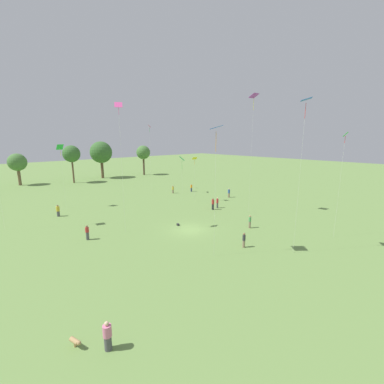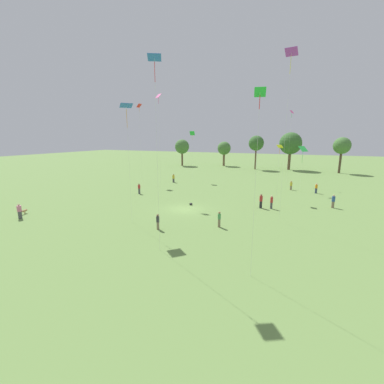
% 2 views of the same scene
% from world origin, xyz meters
% --- Properties ---
extents(ground_plane, '(240.00, 240.00, 0.00)m').
position_xyz_m(ground_plane, '(0.00, 0.00, 0.00)').
color(ground_plane, '#6B8E47').
extents(tree_1, '(4.21, 4.21, 7.77)m').
position_xyz_m(tree_1, '(-9.89, 51.51, 5.57)').
color(tree_1, brown).
rests_on(tree_1, ground_plane).
extents(tree_2, '(4.26, 4.26, 9.60)m').
position_xyz_m(tree_2, '(1.08, 46.17, 7.41)').
color(tree_2, brown).
rests_on(tree_2, ground_plane).
extents(tree_3, '(6.12, 6.12, 10.49)m').
position_xyz_m(tree_3, '(10.08, 49.16, 7.37)').
color(tree_3, brown).
rests_on(tree_3, ground_plane).
extents(tree_4, '(4.22, 4.22, 9.15)m').
position_xyz_m(tree_4, '(22.50, 46.73, 6.95)').
color(tree_4, brown).
rests_on(tree_4, ground_plane).
extents(person_0, '(0.46, 0.46, 1.78)m').
position_xyz_m(person_0, '(10.33, 4.63, 0.90)').
color(person_0, '#4C4C51').
rests_on(person_0, ground_plane).
extents(person_1, '(0.59, 0.59, 1.73)m').
position_xyz_m(person_1, '(-15.78, -11.02, 0.84)').
color(person_1, '#4C4C51').
rests_on(person_1, ground_plane).
extents(person_2, '(0.33, 0.33, 1.62)m').
position_xyz_m(person_2, '(0.67, -7.86, 0.82)').
color(person_2, '#847056').
rests_on(person_2, ground_plane).
extents(person_3, '(0.63, 0.63, 1.74)m').
position_xyz_m(person_3, '(-10.56, 17.29, 0.85)').
color(person_3, '#4C4C51').
rests_on(person_3, ground_plane).
extents(person_4, '(0.51, 0.51, 1.66)m').
position_xyz_m(person_4, '(16.06, 17.37, 0.82)').
color(person_4, '#333D5B').
rests_on(person_4, ground_plane).
extents(person_5, '(0.39, 0.39, 1.68)m').
position_xyz_m(person_5, '(6.15, -4.74, 0.85)').
color(person_5, '#847056').
rests_on(person_5, ground_plane).
extents(person_6, '(0.57, 0.57, 1.89)m').
position_xyz_m(person_6, '(9.01, 4.41, 0.94)').
color(person_6, '#232328').
rests_on(person_6, ground_plane).
extents(person_7, '(0.54, 0.54, 1.78)m').
position_xyz_m(person_7, '(17.76, 8.33, 0.88)').
color(person_7, '#847056').
rests_on(person_7, ground_plane).
extents(person_8, '(0.48, 0.48, 1.72)m').
position_xyz_m(person_8, '(-10.74, 5.37, 0.85)').
color(person_8, '#4C4C51').
rests_on(person_8, ground_plane).
extents(person_9, '(0.46, 0.46, 1.62)m').
position_xyz_m(person_9, '(12.08, 18.75, 0.80)').
color(person_9, '#847056').
rests_on(person_9, ground_plane).
extents(kite_0, '(1.10, 0.75, 10.38)m').
position_xyz_m(kite_0, '(-8.21, 21.61, 9.66)').
color(kite_0, green).
rests_on(kite_0, ground_plane).
extents(kite_1, '(1.62, 1.62, 7.71)m').
position_xyz_m(kite_1, '(13.52, 17.43, 7.11)').
color(kite_1, green).
rests_on(kite_1, ground_plane).
extents(kite_2, '(0.73, 0.57, 11.99)m').
position_xyz_m(kite_2, '(11.00, -13.13, 10.94)').
color(kite_2, green).
rests_on(kite_2, ground_plane).
extents(kite_3, '(1.68, 1.68, 12.44)m').
position_xyz_m(kite_3, '(-3.10, -7.07, 11.91)').
color(kite_3, blue).
rests_on(kite_3, ground_plane).
extents(kite_5, '(1.00, 0.94, 8.10)m').
position_xyz_m(kite_5, '(10.41, 10.26, 7.57)').
color(kite_5, yellow).
rests_on(kite_5, ground_plane).
extents(kite_6, '(1.31, 1.29, 14.86)m').
position_xyz_m(kite_6, '(3.30, -12.02, 14.07)').
color(kite_6, blue).
rests_on(kite_6, ground_plane).
extents(kite_7, '(1.04, 0.94, 15.30)m').
position_xyz_m(kite_7, '(-6.33, 4.82, 14.18)').
color(kite_7, '#E54C99').
rests_on(kite_7, ground_plane).
extents(kite_8, '(1.26, 1.15, 17.50)m').
position_xyz_m(kite_8, '(11.74, -0.58, 16.58)').
color(kite_8, purple).
rests_on(kite_8, ground_plane).
extents(kite_9, '(0.84, 0.94, 14.17)m').
position_xyz_m(kite_9, '(10.95, 25.14, 13.04)').
color(kite_9, '#E54C99').
rests_on(kite_9, ground_plane).
extents(dog_0, '(0.44, 0.82, 0.55)m').
position_xyz_m(dog_0, '(-17.05, -9.69, 0.39)').
color(dog_0, tan).
rests_on(dog_0, ground_plane).
extents(picnic_bag_0, '(0.28, 0.40, 0.26)m').
position_xyz_m(picnic_bag_0, '(-0.08, 2.20, 0.13)').
color(picnic_bag_0, '#262628').
rests_on(picnic_bag_0, ground_plane).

